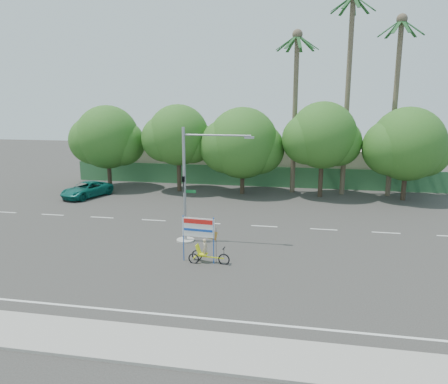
# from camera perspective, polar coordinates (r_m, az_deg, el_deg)

# --- Properties ---
(ground) EXTENTS (120.00, 120.00, 0.00)m
(ground) POSITION_cam_1_polar(r_m,az_deg,el_deg) (23.07, -1.69, -9.91)
(ground) COLOR #33302D
(ground) RESTS_ON ground
(sidewalk_near) EXTENTS (50.00, 2.40, 0.12)m
(sidewalk_near) POSITION_cam_1_polar(r_m,az_deg,el_deg) (16.58, -7.55, -19.36)
(sidewalk_near) COLOR gray
(sidewalk_near) RESTS_ON ground
(fence) EXTENTS (38.00, 0.08, 2.00)m
(fence) POSITION_cam_1_polar(r_m,az_deg,el_deg) (43.29, 4.38, 2.05)
(fence) COLOR #336B3D
(fence) RESTS_ON ground
(building_left) EXTENTS (12.00, 8.00, 4.00)m
(building_left) POSITION_cam_1_polar(r_m,az_deg,el_deg) (49.53, -6.62, 4.48)
(building_left) COLOR #BFB098
(building_left) RESTS_ON ground
(building_right) EXTENTS (14.00, 8.00, 3.60)m
(building_right) POSITION_cam_1_polar(r_m,az_deg,el_deg) (47.48, 14.67, 3.57)
(building_right) COLOR #BFB098
(building_right) RESTS_ON ground
(tree_far_left) EXTENTS (7.14, 6.00, 7.96)m
(tree_far_left) POSITION_cam_1_polar(r_m,az_deg,el_deg) (43.27, -15.03, 6.69)
(tree_far_left) COLOR #473828
(tree_far_left) RESTS_ON ground
(tree_left) EXTENTS (6.66, 5.60, 8.07)m
(tree_left) POSITION_cam_1_polar(r_m,az_deg,el_deg) (40.72, -6.06, 7.12)
(tree_left) COLOR #473828
(tree_left) RESTS_ON ground
(tree_center) EXTENTS (7.62, 6.40, 7.85)m
(tree_center) POSITION_cam_1_polar(r_m,az_deg,el_deg) (39.49, 2.37, 6.15)
(tree_center) COLOR #473828
(tree_center) RESTS_ON ground
(tree_right) EXTENTS (6.90, 5.80, 8.36)m
(tree_right) POSITION_cam_1_polar(r_m,az_deg,el_deg) (39.02, 12.69, 6.93)
(tree_right) COLOR #473828
(tree_right) RESTS_ON ground
(tree_far_right) EXTENTS (7.38, 6.20, 7.94)m
(tree_far_right) POSITION_cam_1_polar(r_m,az_deg,el_deg) (39.94, 22.77, 5.53)
(tree_far_right) COLOR #473828
(tree_far_right) RESTS_ON ground
(palm_tall) EXTENTS (3.73, 3.79, 17.45)m
(palm_tall) POSITION_cam_1_polar(r_m,az_deg,el_deg) (40.52, 15.97, 14.36)
(palm_tall) COLOR #70604C
(palm_tall) RESTS_ON ground
(palm_mid) EXTENTS (3.73, 3.79, 15.45)m
(palm_mid) POSITION_cam_1_polar(r_m,az_deg,el_deg) (41.02, 21.58, 12.46)
(palm_mid) COLOR #70604C
(palm_mid) RESTS_ON ground
(palm_short) EXTENTS (3.73, 3.79, 14.45)m
(palm_short) POSITION_cam_1_polar(r_m,az_deg,el_deg) (40.36, 9.31, 12.39)
(palm_short) COLOR #70604C
(palm_short) RESTS_ON ground
(traffic_signal) EXTENTS (4.72, 1.10, 7.00)m
(traffic_signal) POSITION_cam_1_polar(r_m,az_deg,el_deg) (26.39, -4.54, -0.42)
(traffic_signal) COLOR gray
(traffic_signal) RESTS_ON ground
(trike_billboard) EXTENTS (2.63, 0.68, 2.59)m
(trike_billboard) POSITION_cam_1_polar(r_m,az_deg,el_deg) (23.48, -2.77, -6.79)
(trike_billboard) COLOR black
(trike_billboard) RESTS_ON ground
(pickup_truck) EXTENTS (3.72, 5.31, 1.35)m
(pickup_truck) POSITION_cam_1_polar(r_m,az_deg,el_deg) (40.49, -17.51, 0.30)
(pickup_truck) COLOR #0D5F53
(pickup_truck) RESTS_ON ground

